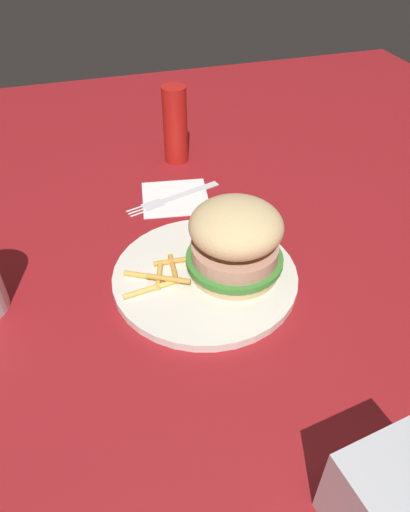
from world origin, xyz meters
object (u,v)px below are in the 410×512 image
Objects in this scene: ketchup_bottle at (175,125)px; sandwich at (235,240)px; fries_pile at (162,276)px; napkin at (175,198)px; fork at (174,197)px; napkin_dispenser at (388,492)px; plate at (205,276)px.

sandwich is at bearing -0.91° from ketchup_bottle.
fries_pile is (-0.01, -0.10, -0.05)m from sandwich.
ketchup_bottle is (-0.13, 0.04, 0.07)m from napkin.
sandwich is 0.22m from fork.
fries_pile is 0.93× the size of napkin.
napkin_dispenser is (0.34, 0.11, 0.03)m from fries_pile.
plate reaches higher than fork.
napkin_dispenser is (0.54, 0.05, 0.04)m from napkin.
napkin_dispenser is at bearing 18.53° from fries_pile.
napkin is 0.78× the size of ketchup_bottle.
plate is at bearing 91.71° from napkin_dispenser.
napkin_dispenser is 0.67m from ketchup_bottle.
napkin_dispenser is (0.54, 0.05, 0.04)m from fork.
fries_pile is 0.73× the size of ketchup_bottle.
sandwich is at bearing 84.95° from napkin_dispenser.
fork is 1.21× the size of ketchup_bottle.
napkin_dispenser is at bearing 0.86° from ketchup_bottle.
fork is 1.88× the size of napkin_dispenser.
napkin_dispenser is at bearing 4.90° from napkin.
napkin is 0.54m from napkin_dispenser.
sandwich is (0.00, 0.04, 0.06)m from plate.
sandwich is 0.76× the size of fork.
plate is at bearing 83.56° from fries_pile.
fries_pile is 0.35m from ketchup_bottle.
fries_pile is at bearing -96.44° from plate.
napkin is 1.21× the size of napkin_dispenser.
napkin_dispenser is 0.64× the size of ketchup_bottle.
sandwich is 0.33m from napkin_dispenser.
napkin is (-0.21, -0.03, -0.06)m from sandwich.
sandwich reaches higher than fries_pile.
ketchup_bottle reaches higher than fork.
sandwich is 0.93× the size of ketchup_bottle.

